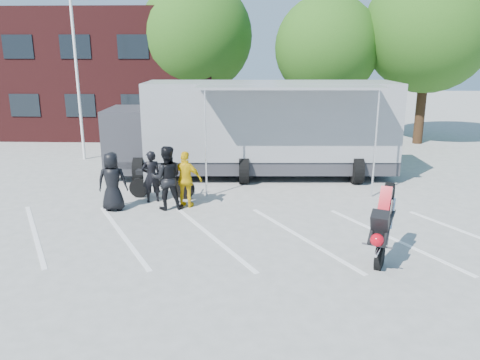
# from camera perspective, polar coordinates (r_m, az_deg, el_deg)

# --- Properties ---
(ground) EXTENTS (100.00, 100.00, 0.00)m
(ground) POSITION_cam_1_polar(r_m,az_deg,el_deg) (11.72, -5.04, -8.62)
(ground) COLOR #A4A59F
(ground) RESTS_ON ground
(parking_bay_lines) EXTENTS (18.09, 13.33, 0.01)m
(parking_bay_lines) POSITION_cam_1_polar(r_m,az_deg,el_deg) (12.63, -4.48, -6.76)
(parking_bay_lines) COLOR white
(parking_bay_lines) RESTS_ON ground
(office_building) EXTENTS (18.00, 8.00, 7.00)m
(office_building) POSITION_cam_1_polar(r_m,az_deg,el_deg) (30.84, -20.01, 12.15)
(office_building) COLOR #401414
(office_building) RESTS_ON ground
(flagpole) EXTENTS (1.61, 0.12, 8.00)m
(flagpole) POSITION_cam_1_polar(r_m,az_deg,el_deg) (22.00, -18.90, 15.37)
(flagpole) COLOR white
(flagpole) RESTS_ON ground
(tree_left) EXTENTS (6.12, 6.12, 8.64)m
(tree_left) POSITION_cam_1_polar(r_m,az_deg,el_deg) (26.85, -5.36, 17.05)
(tree_left) COLOR #382314
(tree_left) RESTS_ON ground
(tree_mid) EXTENTS (5.44, 5.44, 7.68)m
(tree_mid) POSITION_cam_1_polar(r_m,az_deg,el_deg) (25.86, 10.54, 15.56)
(tree_mid) COLOR #382314
(tree_mid) RESTS_ON ground
(tree_right) EXTENTS (6.46, 6.46, 9.12)m
(tree_right) POSITION_cam_1_polar(r_m,az_deg,el_deg) (26.56, 22.01, 16.74)
(tree_right) COLOR #382314
(tree_right) RESTS_ON ground
(transporter_truck) EXTENTS (11.70, 5.96, 3.66)m
(transporter_truck) POSITION_cam_1_polar(r_m,az_deg,el_deg) (18.55, 2.07, 0.52)
(transporter_truck) COLOR gray
(transporter_truck) RESTS_ON ground
(parked_motorcycle) EXTENTS (2.30, 0.90, 1.18)m
(parked_motorcycle) POSITION_cam_1_polar(r_m,az_deg,el_deg) (15.96, -9.45, -2.16)
(parked_motorcycle) COLOR silver
(parked_motorcycle) RESTS_ON ground
(stunt_bike_rider) EXTENTS (1.45, 1.93, 2.06)m
(stunt_bike_rider) POSITION_cam_1_polar(r_m,az_deg,el_deg) (11.88, 17.05, -8.94)
(stunt_bike_rider) COLOR black
(stunt_bike_rider) RESTS_ON ground
(spectator_leather_a) EXTENTS (0.95, 0.67, 1.83)m
(spectator_leather_a) POSITION_cam_1_polar(r_m,az_deg,el_deg) (14.83, -15.30, -0.18)
(spectator_leather_a) COLOR black
(spectator_leather_a) RESTS_ON ground
(spectator_leather_b) EXTENTS (0.72, 0.58, 1.70)m
(spectator_leather_b) POSITION_cam_1_polar(r_m,az_deg,el_deg) (15.41, -10.75, 0.42)
(spectator_leather_b) COLOR black
(spectator_leather_b) RESTS_ON ground
(spectator_leather_c) EXTENTS (1.09, 0.92, 2.00)m
(spectator_leather_c) POSITION_cam_1_polar(r_m,az_deg,el_deg) (14.58, -8.93, 0.26)
(spectator_leather_c) COLOR black
(spectator_leather_c) RESTS_ON ground
(spectator_hivis) EXTENTS (1.12, 0.65, 1.79)m
(spectator_hivis) POSITION_cam_1_polar(r_m,az_deg,el_deg) (14.70, -6.60, 0.05)
(spectator_hivis) COLOR yellow
(spectator_hivis) RESTS_ON ground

